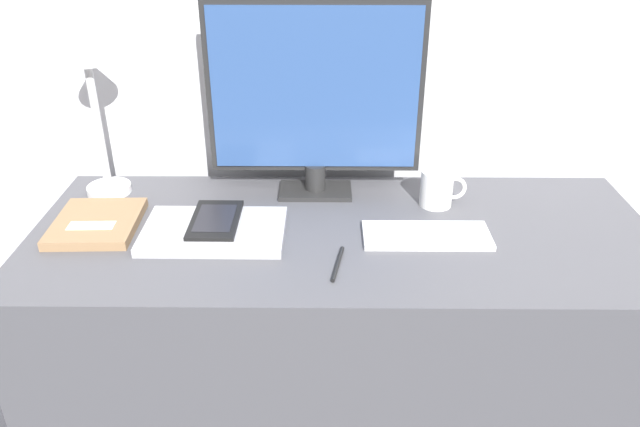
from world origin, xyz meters
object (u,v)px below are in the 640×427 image
at_px(ereader, 215,220).
at_px(notebook, 97,223).
at_px(monitor, 315,97).
at_px(pen, 338,264).
at_px(coffee_mug, 438,188).
at_px(laptop, 214,231).
at_px(desk_lamp, 91,85).
at_px(keyboard, 427,235).

distance_m(ereader, notebook, 0.28).
bearing_deg(monitor, pen, -81.48).
xyz_separation_m(coffee_mug, pen, (-0.25, -0.29, -0.04)).
height_order(laptop, ereader, ereader).
distance_m(desk_lamp, coffee_mug, 0.89).
height_order(notebook, pen, notebook).
bearing_deg(notebook, monitor, 20.55).
relative_size(ereader, pen, 1.43).
bearing_deg(desk_lamp, keyboard, -16.03).
xyz_separation_m(desk_lamp, notebook, (0.03, -0.19, -0.28)).
height_order(monitor, coffee_mug, monitor).
xyz_separation_m(monitor, laptop, (-0.23, -0.23, -0.25)).
bearing_deg(notebook, pen, -15.91).
bearing_deg(notebook, desk_lamp, 98.57).
xyz_separation_m(notebook, coffee_mug, (0.82, 0.13, 0.04)).
relative_size(ereader, desk_lamp, 0.44).
relative_size(desk_lamp, pen, 3.22).
height_order(desk_lamp, notebook, desk_lamp).
relative_size(monitor, ereader, 2.85).
height_order(monitor, laptop, monitor).
bearing_deg(notebook, ereader, -1.47).
distance_m(keyboard, pen, 0.24).
height_order(keyboard, pen, keyboard).
bearing_deg(desk_lamp, ereader, -32.06).
xyz_separation_m(keyboard, desk_lamp, (-0.80, 0.23, 0.28)).
height_order(monitor, pen, monitor).
xyz_separation_m(keyboard, pen, (-0.21, -0.12, -0.00)).
xyz_separation_m(monitor, coffee_mug, (0.31, -0.07, -0.21)).
height_order(keyboard, ereader, ereader).
xyz_separation_m(keyboard, laptop, (-0.49, 0.01, 0.00)).
bearing_deg(coffee_mug, ereader, -166.18).
distance_m(ereader, pen, 0.33).
bearing_deg(ereader, coffee_mug, 13.82).
bearing_deg(coffee_mug, desk_lamp, 175.79).
xyz_separation_m(laptop, pen, (0.28, -0.13, -0.01)).
xyz_separation_m(notebook, pen, (0.57, -0.16, -0.01)).
relative_size(notebook, pen, 1.74).
bearing_deg(coffee_mug, laptop, -163.50).
relative_size(keyboard, pen, 2.23).
xyz_separation_m(ereader, desk_lamp, (-0.31, 0.20, 0.26)).
bearing_deg(monitor, ereader, -139.13).
bearing_deg(monitor, notebook, -159.45).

